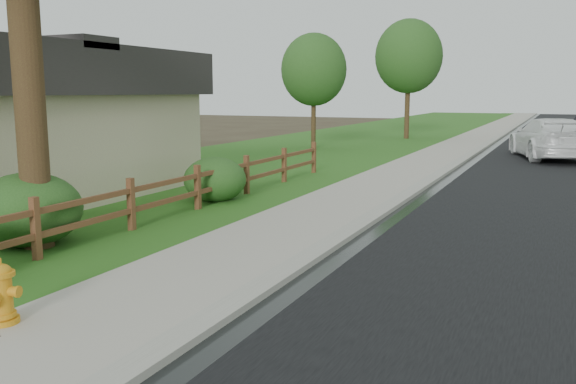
% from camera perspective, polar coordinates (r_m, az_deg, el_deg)
% --- Properties ---
extents(ground, '(120.00, 120.00, 0.00)m').
position_cam_1_polar(ground, '(6.57, -18.37, -16.09)').
color(ground, '#382C1E').
extents(road, '(8.00, 90.00, 0.02)m').
position_cam_1_polar(road, '(39.38, 25.21, 4.43)').
color(road, black).
rests_on(road, ground).
extents(curb, '(0.40, 90.00, 0.12)m').
position_cam_1_polar(curb, '(39.55, 19.11, 4.90)').
color(curb, gray).
rests_on(curb, ground).
extents(wet_gutter, '(0.50, 90.00, 0.00)m').
position_cam_1_polar(wet_gutter, '(39.53, 19.62, 4.81)').
color(wet_gutter, black).
rests_on(wet_gutter, road).
extents(sidewalk, '(2.20, 90.00, 0.10)m').
position_cam_1_polar(sidewalk, '(39.70, 17.24, 4.99)').
color(sidewalk, '#A9A193').
rests_on(sidewalk, ground).
extents(grass_strip, '(1.60, 90.00, 0.06)m').
position_cam_1_polar(grass_strip, '(39.99, 14.53, 5.11)').
color(grass_strip, '#295C1A').
rests_on(grass_strip, ground).
extents(lawn_near, '(9.00, 90.00, 0.04)m').
position_cam_1_polar(lawn_near, '(41.21, 7.37, 5.43)').
color(lawn_near, '#295C1A').
rests_on(lawn_near, ground).
extents(ranch_fence, '(0.12, 16.92, 1.10)m').
position_cam_1_polar(ranch_fence, '(13.37, -11.25, -0.11)').
color(ranch_fence, '#522E1B').
rests_on(ranch_fence, ground).
extents(fire_hydrant, '(0.51, 0.42, 0.78)m').
position_cam_1_polar(fire_hydrant, '(7.89, -25.25, -8.61)').
color(fire_hydrant, orange).
rests_on(fire_hydrant, sidewalk).
extents(white_suv, '(3.87, 6.26, 1.69)m').
position_cam_1_polar(white_suv, '(27.67, 23.29, 4.64)').
color(white_suv, white).
rests_on(white_suv, road).
extents(shrub_b, '(2.49, 2.49, 1.34)m').
position_cam_1_polar(shrub_b, '(11.95, -23.16, -1.53)').
color(shrub_b, '#214B1B').
rests_on(shrub_b, ground).
extents(shrub_c, '(2.07, 2.07, 1.15)m').
position_cam_1_polar(shrub_c, '(15.57, -6.86, 1.16)').
color(shrub_c, '#214B1B').
rests_on(shrub_c, ground).
extents(tree_near_left, '(3.13, 3.13, 5.55)m').
position_cam_1_polar(tree_near_left, '(29.56, 2.43, 11.35)').
color(tree_near_left, '#3C2518').
rests_on(tree_near_left, ground).
extents(tree_mid_left, '(3.90, 3.90, 6.98)m').
position_cam_1_polar(tree_mid_left, '(37.02, 11.24, 12.33)').
color(tree_mid_left, '#3C2518').
rests_on(tree_mid_left, ground).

